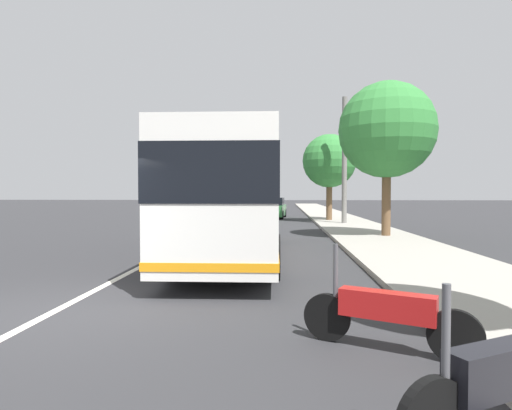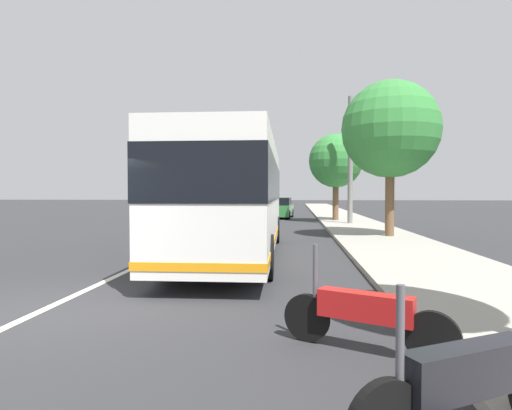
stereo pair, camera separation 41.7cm
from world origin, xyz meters
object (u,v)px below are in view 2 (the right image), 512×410
car_oncoming (279,209)px  car_side_street (232,204)px  roadside_tree_mid_block (390,130)px  motorcycle_angled (364,314)px  motorcycle_far_end (469,381)px  roadside_tree_far_block (336,161)px  utility_pole (350,161)px  coach_bus (235,194)px  car_ahead_same_lane (242,202)px

car_oncoming → car_side_street: bearing=27.3°
roadside_tree_mid_block → motorcycle_angled: bearing=166.5°
motorcycle_far_end → roadside_tree_far_block: bearing=-121.1°
car_side_street → utility_pole: 22.63m
motorcycle_far_end → car_oncoming: 28.78m
roadside_tree_far_block → coach_bus: bearing=163.9°
car_oncoming → roadside_tree_mid_block: size_ratio=0.69×
motorcycle_far_end → roadside_tree_far_block: (24.57, -1.31, 3.52)m
motorcycle_angled → roadside_tree_far_block: 23.14m
car_ahead_same_lane → utility_pole: 29.24m
motorcycle_far_end → car_oncoming: (28.66, 2.57, 0.25)m
roadside_tree_mid_block → roadside_tree_far_block: roadside_tree_mid_block is taller
roadside_tree_far_block → car_oncoming: bearing=43.5°
motorcycle_far_end → motorcycle_angled: motorcycle_far_end is taller
coach_bus → car_side_street: 32.98m
motorcycle_far_end → car_oncoming: size_ratio=0.44×
car_oncoming → roadside_tree_far_block: roadside_tree_far_block is taller
car_ahead_same_lane → roadside_tree_mid_block: 36.46m
motorcycle_angled → car_side_street: (40.03, 7.65, 0.24)m
car_side_street → car_oncoming: (-13.15, -5.57, 0.03)m
motorcycle_angled → car_side_street: 40.75m
motorcycle_angled → utility_pole: utility_pole is taller
car_side_street → roadside_tree_mid_block: 29.66m
motorcycle_far_end → motorcycle_angled: size_ratio=1.03×
coach_bus → car_side_street: bearing=7.6°
motorcycle_angled → roadside_tree_mid_block: 13.60m
car_side_street → roadside_tree_far_block: roadside_tree_far_block is taller
coach_bus → car_oncoming: 19.46m
car_oncoming → motorcycle_far_end: bearing=-170.5°
coach_bus → car_oncoming: size_ratio=2.41×
car_oncoming → roadside_tree_far_block: size_ratio=0.77×
motorcycle_far_end → roadside_tree_far_block: roadside_tree_far_block is taller
motorcycle_far_end → roadside_tree_far_block: 24.86m
car_ahead_same_lane → car_oncoming: bearing=12.2°
coach_bus → utility_pole: (12.51, -4.99, 1.90)m
car_oncoming → utility_pole: bearing=-142.8°
roadside_tree_mid_block → roadside_tree_far_block: (10.17, 1.24, -0.49)m
coach_bus → motorcycle_angled: 8.03m
motorcycle_angled → car_oncoming: size_ratio=0.43×
motorcycle_angled → car_side_street: bearing=-53.6°
motorcycle_far_end → roadside_tree_mid_block: 15.17m
car_ahead_same_lane → roadside_tree_mid_block: roadside_tree_mid_block is taller
coach_bus → roadside_tree_far_block: 16.10m
roadside_tree_far_block → utility_pole: size_ratio=0.76×
car_side_street → roadside_tree_mid_block: roadside_tree_mid_block is taller
car_oncoming → car_ahead_same_lane: (20.43, 5.48, 0.01)m
car_side_street → car_oncoming: car_oncoming is taller
roadside_tree_mid_block → roadside_tree_far_block: 10.25m
motorcycle_angled → car_side_street: car_side_street is taller
roadside_tree_far_block → utility_pole: bearing=-168.5°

